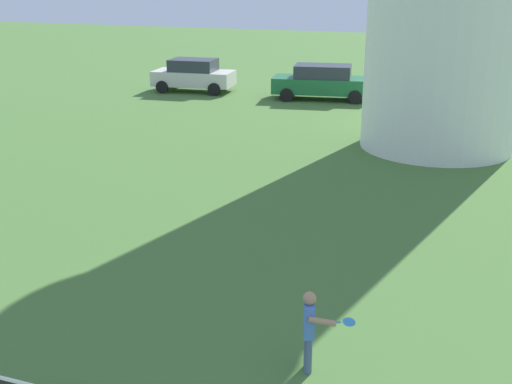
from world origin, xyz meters
TOP-DOWN VIEW (x-y plane):
  - player_far at (0.53, 4.85)m, footprint 0.81×0.41m
  - parked_car_cream at (-10.75, 25.16)m, footprint 4.00×2.17m
  - parked_car_green at (-4.36, 25.28)m, footprint 4.69×2.43m
  - parked_car_black at (2.64, 25.27)m, footprint 4.49×1.99m

SIDE VIEW (x-z plane):
  - player_far at x=0.53m, z-range 0.08..1.36m
  - parked_car_cream at x=-10.75m, z-range 0.03..1.59m
  - parked_car_black at x=2.64m, z-range 0.03..1.59m
  - parked_car_green at x=-4.36m, z-range 0.03..1.59m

